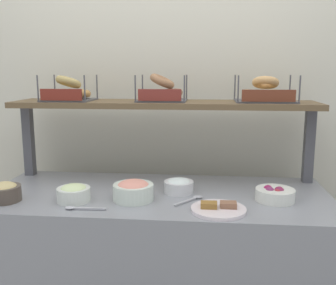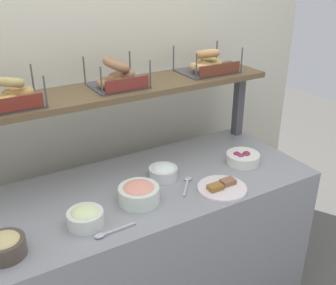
{
  "view_description": "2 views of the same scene",
  "coord_description": "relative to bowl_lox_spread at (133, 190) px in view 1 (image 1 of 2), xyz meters",
  "views": [
    {
      "loc": [
        0.22,
        -1.81,
        1.44
      ],
      "look_at": [
        0.04,
        0.09,
        1.09
      ],
      "focal_mm": 41.31,
      "sensor_mm": 36.0,
      "label": 1
    },
    {
      "loc": [
        -0.76,
        -1.5,
        1.86
      ],
      "look_at": [
        0.12,
        0.01,
        1.05
      ],
      "focal_mm": 42.48,
      "sensor_mm": 36.0,
      "label": 2
    }
  ],
  "objects": [
    {
      "name": "back_wall",
      "position": [
        0.1,
        0.66,
        0.3
      ],
      "size": [
        2.87,
        0.06,
        2.4
      ],
      "primitive_type": "cube",
      "color": "beige",
      "rests_on": "ground_plane"
    },
    {
      "name": "deli_counter",
      "position": [
        0.1,
        0.11,
        -0.47
      ],
      "size": [
        1.67,
        0.7,
        0.85
      ],
      "primitive_type": "cube",
      "color": "gray",
      "rests_on": "ground_plane"
    },
    {
      "name": "shelf_riser_left",
      "position": [
        -0.67,
        0.38,
        0.15
      ],
      "size": [
        0.05,
        0.05,
        0.4
      ],
      "primitive_type": "cube",
      "color": "#4C4C51",
      "rests_on": "deli_counter"
    },
    {
      "name": "shelf_riser_right",
      "position": [
        0.88,
        0.38,
        0.15
      ],
      "size": [
        0.05,
        0.05,
        0.4
      ],
      "primitive_type": "cube",
      "color": "#4C4C51",
      "rests_on": "deli_counter"
    },
    {
      "name": "upper_shelf",
      "position": [
        0.1,
        0.38,
        0.37
      ],
      "size": [
        1.63,
        0.32,
        0.03
      ],
      "primitive_type": "cube",
      "color": "brown",
      "rests_on": "shelf_riser_left"
    },
    {
      "name": "bowl_lox_spread",
      "position": [
        0.0,
        0.0,
        0.0
      ],
      "size": [
        0.19,
        0.19,
        0.1
      ],
      "color": "silver",
      "rests_on": "deli_counter"
    },
    {
      "name": "bowl_cream_cheese",
      "position": [
        0.2,
        0.13,
        -0.01
      ],
      "size": [
        0.15,
        0.15,
        0.07
      ],
      "color": "white",
      "rests_on": "deli_counter"
    },
    {
      "name": "bowl_beet_salad",
      "position": [
        0.65,
        0.05,
        -0.02
      ],
      "size": [
        0.18,
        0.18,
        0.07
      ],
      "color": "white",
      "rests_on": "deli_counter"
    },
    {
      "name": "bowl_scallion_spread",
      "position": [
        -0.27,
        -0.04,
        -0.01
      ],
      "size": [
        0.15,
        0.15,
        0.08
      ],
      "color": "white",
      "rests_on": "deli_counter"
    },
    {
      "name": "bowl_hummus",
      "position": [
        -0.59,
        -0.07,
        -0.0
      ],
      "size": [
        0.15,
        0.15,
        0.09
      ],
      "color": "#4F4339",
      "rests_on": "deli_counter"
    },
    {
      "name": "serving_plate_white",
      "position": [
        0.39,
        -0.11,
        -0.04
      ],
      "size": [
        0.24,
        0.24,
        0.04
      ],
      "color": "white",
      "rests_on": "deli_counter"
    },
    {
      "name": "serving_spoon_near_plate",
      "position": [
        -0.21,
        -0.15,
        -0.04
      ],
      "size": [
        0.18,
        0.03,
        0.01
      ],
      "color": "#B7B7BC",
      "rests_on": "deli_counter"
    },
    {
      "name": "serving_spoon_by_edge",
      "position": [
        0.27,
        0.02,
        -0.04
      ],
      "size": [
        0.13,
        0.14,
        0.01
      ],
      "color": "#B7B7BC",
      "rests_on": "deli_counter"
    },
    {
      "name": "bagel_basket_sesame",
      "position": [
        -0.42,
        0.37,
        0.43
      ],
      "size": [
        0.26,
        0.24,
        0.14
      ],
      "color": "#4C4C51",
      "rests_on": "upper_shelf"
    },
    {
      "name": "bagel_basket_everything",
      "position": [
        0.09,
        0.39,
        0.43
      ],
      "size": [
        0.28,
        0.27,
        0.15
      ],
      "color": "#4C4C51",
      "rests_on": "upper_shelf"
    },
    {
      "name": "bagel_basket_plain",
      "position": [
        0.64,
        0.39,
        0.43
      ],
      "size": [
        0.31,
        0.24,
        0.14
      ],
      "color": "#4C4C51",
      "rests_on": "upper_shelf"
    }
  ]
}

